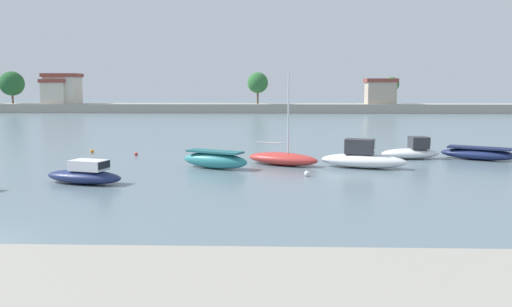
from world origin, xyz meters
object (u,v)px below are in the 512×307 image
Objects in this scene: moored_boat_7 at (479,154)px; mooring_buoy_1 at (136,154)px; mooring_buoy_0 at (92,151)px; moored_boat_6 at (412,151)px; moored_boat_3 at (215,160)px; moored_boat_4 at (283,158)px; moored_boat_2 at (85,175)px; moored_boat_5 at (363,158)px; mooring_buoy_2 at (307,174)px.

moored_boat_7 is 25.24m from mooring_buoy_1.
moored_boat_6 is at bearing -5.83° from mooring_buoy_0.
moored_boat_4 is at bearing 45.18° from moored_boat_3.
mooring_buoy_0 is 1.10× the size of mooring_buoy_1.
moored_boat_4 is 23.51× the size of mooring_buoy_1.
moored_boat_6 is at bearing -155.60° from moored_boat_7.
moored_boat_6 reaches higher than mooring_buoy_0.
moored_boat_2 is at bearing -72.27° from mooring_buoy_0.
moored_boat_3 is 1.10× the size of moored_boat_6.
moored_boat_2 is at bearing -142.99° from moored_boat_5.
moored_boat_7 is at bearing -9.06° from moored_boat_6.
moored_boat_5 reaches higher than moored_boat_7.
moored_boat_6 is at bearing -2.63° from mooring_buoy_1.
moored_boat_6 is 20.54m from mooring_buoy_1.
moored_boat_2 is 16.62× the size of mooring_buoy_0.
mooring_buoy_2 is (12.40, -8.61, 0.03)m from mooring_buoy_1.
moored_boat_4 is (10.85, 7.00, -0.05)m from moored_boat_2.
mooring_buoy_2 is at bearing -141.43° from moored_boat_6.
mooring_buoy_1 is at bearing -174.92° from moored_boat_4.
moored_boat_5 reaches higher than moored_boat_2.
moored_boat_4 reaches higher than mooring_buoy_2.
mooring_buoy_2 is (-12.81, -7.32, -0.27)m from moored_boat_7.
mooring_buoy_2 is (16.33, -10.17, 0.02)m from mooring_buoy_0.
moored_boat_7 is at bearing 40.48° from moored_boat_5.
mooring_buoy_1 is (-6.67, 5.89, -0.43)m from moored_boat_3.
moored_boat_7 is 20.77× the size of mooring_buoy_1.
moored_boat_3 is 18.32× the size of mooring_buoy_1.
moored_boat_3 is 14.74× the size of mooring_buoy_2.
mooring_buoy_2 is at bearing 0.10° from moored_boat_3.
moored_boat_2 is at bearing -129.49° from moored_boat_7.
moored_boat_4 is 4.51m from mooring_buoy_2.
moored_boat_3 is at bearing -41.46° from mooring_buoy_1.
moored_boat_5 is 22.18× the size of mooring_buoy_1.
mooring_buoy_2 is at bearing -121.60° from moored_boat_7.
moored_boat_3 is 8.90m from mooring_buoy_1.
moored_boat_3 reaches higher than moored_boat_7.
moored_boat_3 is 0.78× the size of moored_boat_4.
moored_boat_4 is 18.92× the size of mooring_buoy_2.
moored_boat_7 is 16.72× the size of mooring_buoy_2.
moored_boat_2 is 8.46m from moored_boat_3.
moored_boat_2 is at bearing -157.75° from moored_boat_6.
moored_boat_3 is 16.58× the size of mooring_buoy_0.
moored_boat_5 is at bearing -18.83° from mooring_buoy_0.
mooring_buoy_1 is at bearing 164.04° from moored_boat_3.
moored_boat_5 reaches higher than mooring_buoy_1.
moored_boat_5 is at bearing 40.95° from mooring_buoy_2.
moored_boat_2 is 13.53m from mooring_buoy_0.
moored_boat_4 is 1.13× the size of moored_boat_7.
moored_boat_3 is at bearing 154.59° from mooring_buoy_2.
mooring_buoy_0 is at bearing 158.42° from mooring_buoy_1.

